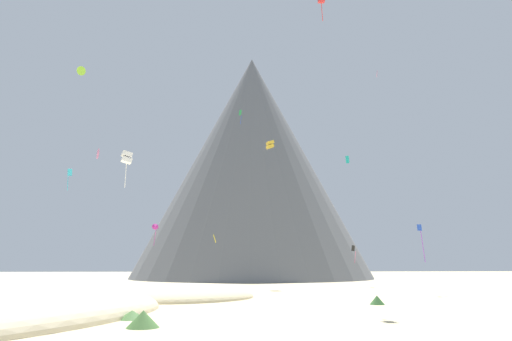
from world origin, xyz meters
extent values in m
plane|color=#CCBA8E|center=(0.00, 0.00, 0.00)|extent=(400.00, 400.00, 0.00)
ellipsoid|color=beige|center=(-14.32, 4.97, 0.00)|extent=(19.85, 29.33, 4.22)
ellipsoid|color=beige|center=(-5.47, 23.81, 0.00)|extent=(20.77, 21.01, 3.25)
ellipsoid|color=beige|center=(-16.46, 15.20, 0.00)|extent=(16.23, 16.07, 2.83)
cone|color=#477238|center=(-8.01, 4.73, 0.31)|extent=(2.83, 2.83, 0.61)
cone|color=#477238|center=(-6.47, 0.42, 0.52)|extent=(2.86, 2.86, 1.04)
cone|color=#668C4C|center=(-9.60, 21.67, 0.39)|extent=(1.35, 1.35, 0.79)
cone|color=#568442|center=(-18.25, 19.73, 0.23)|extent=(2.46, 2.46, 0.45)
cone|color=#386633|center=(13.19, 14.87, 0.43)|extent=(1.76, 1.76, 0.86)
cone|color=slate|center=(5.63, 95.80, 32.45)|extent=(83.02, 83.02, 64.90)
cone|color=slate|center=(16.61, 94.61, 20.75)|extent=(39.54, 39.54, 41.50)
cone|color=slate|center=(16.27, 99.43, 16.94)|extent=(28.27, 28.27, 33.89)
cube|color=red|center=(10.87, 23.94, 38.35)|extent=(0.86, 0.92, 0.58)
cylinder|color=red|center=(10.90, 23.94, 36.82)|extent=(0.25, 0.32, 2.68)
cube|color=#E5668C|center=(26.68, 47.80, 39.11)|extent=(0.34, 0.58, 1.12)
cube|color=green|center=(1.09, 57.53, 34.24)|extent=(0.61, 0.76, 1.27)
cylinder|color=blue|center=(1.22, 57.53, 32.65)|extent=(0.31, 0.31, 1.92)
cone|color=pink|center=(-25.95, 54.21, 24.25)|extent=(1.21, 1.92, 2.10)
cone|color=#8CD133|center=(-27.70, 46.59, 37.52)|extent=(1.71, 1.66, 1.62)
cube|color=teal|center=(23.58, 59.52, 25.16)|extent=(0.77, 0.81, 1.55)
cube|color=gold|center=(6.64, 52.09, 25.64)|extent=(1.61, 1.54, 0.92)
cube|color=gold|center=(6.64, 52.09, 26.38)|extent=(1.61, 1.54, 0.92)
cone|color=#D1339E|center=(-14.85, 56.26, 10.77)|extent=(1.33, 0.91, 1.22)
cylinder|color=#D1339E|center=(-14.82, 56.26, 8.67)|extent=(0.36, 0.29, 2.99)
cube|color=black|center=(20.92, 49.02, 6.54)|extent=(0.75, 0.45, 1.04)
cylinder|color=#E5668C|center=(21.21, 49.02, 5.01)|extent=(0.30, 0.27, 2.07)
cube|color=#33BCDB|center=(-26.07, 41.01, 17.91)|extent=(0.84, 0.69, 1.18)
cylinder|color=#33BCDB|center=(-26.23, 41.01, 16.20)|extent=(0.17, 0.16, 2.33)
cube|color=yellow|center=(-3.43, 49.01, 8.12)|extent=(0.59, 1.01, 1.43)
cube|color=blue|center=(24.24, 28.96, 8.58)|extent=(0.64, 0.24, 0.87)
cylinder|color=purple|center=(24.53, 28.96, 6.10)|extent=(0.50, 0.35, 4.11)
cube|color=white|center=(-12.32, 18.82, 14.83)|extent=(1.44, 1.39, 0.69)
cube|color=white|center=(-12.32, 18.82, 15.46)|extent=(1.44, 1.39, 0.69)
cylinder|color=white|center=(-12.32, 18.82, 13.21)|extent=(0.09, 0.22, 2.77)
camera|label=1|loc=(-1.42, -28.45, 3.84)|focal=30.96mm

